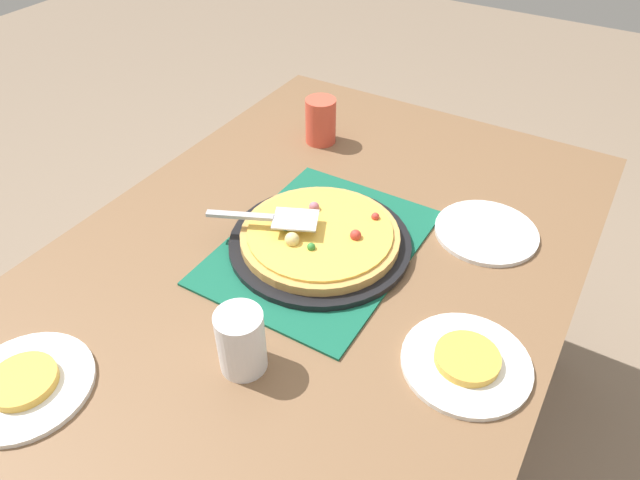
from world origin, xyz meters
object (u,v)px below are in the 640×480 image
cup_near (321,121)px  cup_far (241,341)px  pizza (320,235)px  plate_near_left (25,386)px  pizza_pan (320,243)px  pizza_server (272,218)px  plate_far_right (466,363)px  plate_side (486,232)px  served_slice_left (23,381)px  served_slice_right (467,358)px

cup_near → cup_far: size_ratio=1.00×
pizza → cup_near: size_ratio=2.75×
plate_near_left → cup_near: size_ratio=1.83×
pizza_pan → cup_near: cup_near is taller
cup_far → pizza_server: bearing=-154.9°
plate_near_left → plate_far_right: bearing=124.4°
plate_side → served_slice_left: bearing=-33.9°
pizza → pizza_server: (0.04, -0.09, 0.04)m
plate_side → served_slice_right: (0.36, 0.08, 0.01)m
pizza_server → pizza_pan: bearing=114.5°
pizza_pan → plate_far_right: bearing=69.8°
plate_near_left → cup_near: bearing=179.4°
plate_side → cup_far: (0.55, -0.24, 0.06)m
pizza_pan → plate_side: (-0.22, 0.29, -0.01)m
plate_near_left → pizza: bearing=157.0°
served_slice_left → pizza_server: (-0.51, 0.14, 0.05)m
pizza_pan → served_slice_right: (0.14, 0.37, 0.01)m
cup_near → pizza_server: cup_near is taller
served_slice_left → cup_far: 0.36m
pizza_pan → cup_far: bearing=7.9°
pizza_pan → plate_near_left: 0.59m
plate_far_right → plate_side: same height
plate_near_left → cup_far: 0.36m
served_slice_right → cup_near: bearing=-130.9°
pizza_server → plate_near_left: bearing=-15.8°
pizza_pan → served_slice_right: bearing=69.8°
plate_far_right → cup_far: size_ratio=1.83×
plate_far_right → pizza_pan: bearing=-110.2°
pizza_pan → plate_near_left: (0.55, -0.23, -0.01)m
served_slice_left → cup_near: cup_near is taller
pizza → plate_near_left: 0.59m
plate_near_left → plate_far_right: same height
cup_far → plate_side: bearing=156.4°
pizza_pan → plate_near_left: bearing=-23.0°
pizza_server → plate_side: bearing=125.1°
served_slice_left → pizza_server: size_ratio=0.48×
plate_side → served_slice_right: served_slice_right is taller
plate_far_right → served_slice_left: served_slice_left is taller
served_slice_right → cup_far: 0.38m
cup_near → pizza_server: (0.42, 0.13, 0.01)m
plate_near_left → pizza_server: bearing=164.2°
plate_side → served_slice_left: served_slice_left is taller
plate_side → cup_near: bearing=-106.9°
plate_near_left → served_slice_left: size_ratio=2.00×
plate_side → pizza_pan: bearing=-52.0°
plate_near_left → served_slice_left: bearing=-90.0°
cup_far → served_slice_left: bearing=-51.5°
cup_near → plate_side: bearing=73.1°
plate_side → served_slice_left: 0.93m
pizza_pan → pizza: size_ratio=1.15×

